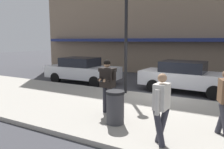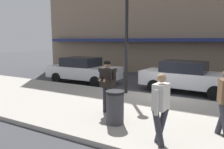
% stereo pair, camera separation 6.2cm
% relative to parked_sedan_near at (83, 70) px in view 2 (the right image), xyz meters
% --- Properties ---
extents(ground_plane, '(80.00, 80.00, 0.00)m').
position_rel_parked_sedan_near_xyz_m(ground_plane, '(5.15, -1.00, -0.79)').
color(ground_plane, '#3D3D42').
extents(sidewalk, '(32.00, 5.30, 0.14)m').
position_rel_parked_sedan_near_xyz_m(sidewalk, '(6.15, -3.85, -0.72)').
color(sidewalk, '#A8A399').
rests_on(sidewalk, ground).
extents(curb_paint_line, '(28.00, 0.12, 0.01)m').
position_rel_parked_sedan_near_xyz_m(curb_paint_line, '(6.15, -0.95, -0.79)').
color(curb_paint_line, silver).
rests_on(curb_paint_line, ground).
extents(parked_sedan_near, '(4.53, 1.99, 1.54)m').
position_rel_parked_sedan_near_xyz_m(parked_sedan_near, '(0.00, 0.00, 0.00)').
color(parked_sedan_near, silver).
rests_on(parked_sedan_near, ground).
extents(parked_sedan_mid, '(4.59, 2.11, 1.54)m').
position_rel_parked_sedan_near_xyz_m(parked_sedan_mid, '(5.99, 0.50, 0.00)').
color(parked_sedan_mid, silver).
rests_on(parked_sedan_mid, ground).
extents(man_texting_on_phone, '(0.65, 0.60, 1.81)m').
position_rel_parked_sedan_near_xyz_m(man_texting_on_phone, '(4.37, -4.49, 0.46)').
color(man_texting_on_phone, '#23232B').
rests_on(man_texting_on_phone, sidewalk).
extents(pedestrian_in_light_coat, '(0.36, 0.60, 1.70)m').
position_rel_parked_sedan_near_xyz_m(pedestrian_in_light_coat, '(6.59, -5.87, 0.32)').
color(pedestrian_in_light_coat, '#33333D').
rests_on(pedestrian_in_light_coat, sidewalk).
extents(street_lamp_post, '(0.36, 0.36, 4.88)m').
position_rel_parked_sedan_near_xyz_m(street_lamp_post, '(3.70, -1.65, 2.35)').
color(street_lamp_post, black).
rests_on(street_lamp_post, sidewalk).
extents(trash_bin, '(0.55, 0.55, 0.98)m').
position_rel_parked_sedan_near_xyz_m(trash_bin, '(5.05, -5.22, -0.16)').
color(trash_bin, '#38383D').
rests_on(trash_bin, sidewalk).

